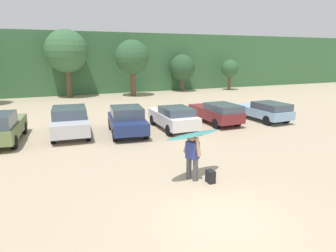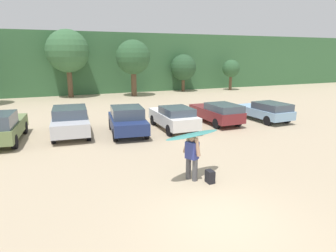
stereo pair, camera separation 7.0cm
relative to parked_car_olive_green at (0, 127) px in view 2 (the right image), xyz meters
The scene contains 15 objects.
ground_plane 12.35m from the parked_car_olive_green, 58.30° to the right, with size 120.00×120.00×0.00m, color tan.
hillside_ridge 24.60m from the parked_car_olive_green, 74.66° to the left, with size 108.00×12.00×6.85m, color #38663D.
tree_far_left 17.22m from the parked_car_olive_green, 73.64° to the left, with size 4.35×4.35×6.91m.
tree_far_right 18.59m from the parked_car_olive_green, 52.42° to the left, with size 3.62×3.62×5.93m.
tree_center_left 24.31m from the parked_car_olive_green, 42.36° to the left, with size 3.10×3.10×4.42m.
tree_center_right 28.49m from the parked_car_olive_green, 32.43° to the left, with size 2.16×2.16×3.77m.
parked_car_olive_green is the anchor object (origin of this frame).
parked_car_silver 3.44m from the parked_car_olive_green, ahead, with size 2.25×4.46×1.57m.
parked_car_navy 6.45m from the parked_car_olive_green, ahead, with size 2.33×4.19×1.56m.
parked_car_white 9.28m from the parked_car_olive_green, ahead, with size 1.85×4.34×1.42m.
parked_car_maroon 12.52m from the parked_car_olive_green, ahead, with size 1.79×4.31×1.39m.
parked_car_sky_blue 15.99m from the parked_car_olive_green, ahead, with size 1.94×4.09×1.31m.
person_adult 10.36m from the parked_car_olive_green, 48.24° to the right, with size 0.47×0.74×1.69m.
surfboard_teal 10.38m from the parked_car_olive_green, 47.73° to the right, with size 2.48×1.29×0.15m.
backpack_dropped 11.06m from the parked_car_olive_green, 48.04° to the right, with size 0.24×0.34×0.45m.
Camera 2 is at (-4.17, -6.17, 4.42)m, focal length 31.77 mm.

